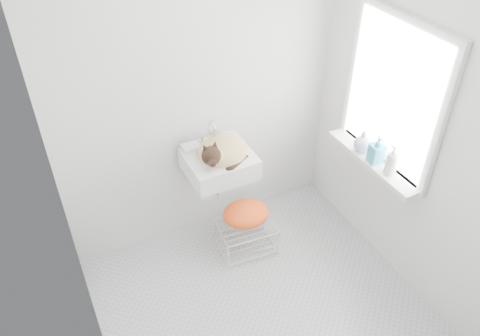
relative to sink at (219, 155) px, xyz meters
name	(u,v)px	position (x,y,z in m)	size (l,w,h in m)	color
floor	(261,304)	(-0.03, -0.74, -0.85)	(2.20, 2.00, 0.02)	#B1B4B6
back_wall	(199,92)	(-0.03, 0.26, 0.40)	(2.20, 0.02, 2.50)	silver
right_wall	(414,122)	(1.07, -0.74, 0.40)	(0.02, 2.00, 2.50)	silver
left_wall	(70,230)	(-1.13, -0.74, 0.40)	(0.02, 2.00, 2.50)	silver
window_glass	(395,96)	(1.06, -0.54, 0.50)	(0.01, 0.80, 1.00)	white
window_frame	(393,96)	(1.04, -0.54, 0.50)	(0.04, 0.90, 1.10)	white
windowsill	(373,161)	(0.98, -0.54, -0.02)	(0.16, 0.88, 0.04)	white
sink	(219,155)	(0.00, 0.00, 0.00)	(0.49, 0.43, 0.20)	white
faucet	(209,127)	(0.00, 0.18, 0.14)	(0.18, 0.13, 0.18)	silver
cat	(222,152)	(0.01, -0.02, 0.04)	(0.46, 0.41, 0.26)	tan
wire_rack	(247,235)	(0.13, -0.21, -0.70)	(0.43, 0.30, 0.26)	beige
towel	(246,218)	(0.14, -0.16, -0.56)	(0.37, 0.26, 0.15)	orange
bottle_a	(389,173)	(0.97, -0.72, 0.00)	(0.07, 0.07, 0.19)	silver
bottle_b	(374,161)	(0.97, -0.57, 0.00)	(0.09, 0.10, 0.21)	teal
bottle_c	(361,150)	(0.97, -0.42, 0.00)	(0.13, 0.13, 0.17)	silver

